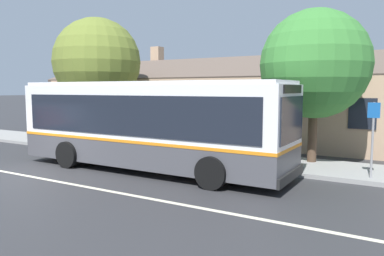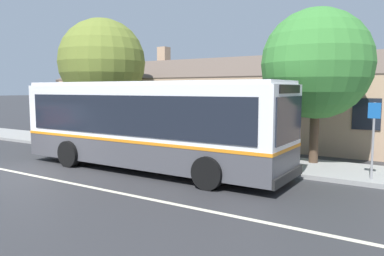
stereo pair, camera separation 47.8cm
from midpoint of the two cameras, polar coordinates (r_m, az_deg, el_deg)
The scene contains 10 objects.
ground_plane at distance 14.36m, azimuth -23.37°, elevation -6.42°, with size 300.00×300.00×0.00m, color #2D2D30.
sidewalk_far at distance 18.31m, azimuth -7.62°, elevation -3.14°, with size 60.00×3.00×0.15m, color gray.
lane_divider_stripe at distance 14.36m, azimuth -23.37°, elevation -6.40°, with size 60.00×0.16×0.01m, color beige.
community_building at distance 23.53m, azimuth 7.39°, elevation 3.28°, with size 23.45×8.70×5.96m.
transit_bus at distance 13.67m, azimuth -5.65°, elevation 0.77°, with size 10.52×2.80×3.22m.
bench_by_building at distance 20.10m, azimuth -15.74°, elevation -1.10°, with size 1.54×0.51×0.94m.
street_tree_primary at distance 15.00m, azimuth 19.32°, elevation 9.16°, with size 4.12×4.12×5.95m.
street_tree_secondary at distance 20.89m, azimuth -12.68°, elevation 9.39°, with size 4.63×4.63×6.71m.
bus_stop_sign at distance 12.90m, azimuth 26.87°, elevation -0.54°, with size 0.36×0.07×2.40m.
bike_rack at distance 23.10m, azimuth -20.81°, elevation -0.07°, with size 1.16×0.06×0.78m.
Camera 2 is at (11.90, -7.66, 2.96)m, focal length 35.00 mm.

